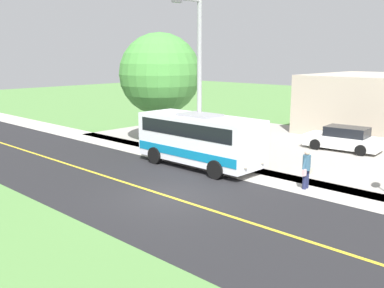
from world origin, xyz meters
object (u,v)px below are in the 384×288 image
street_light_pole (198,76)px  parked_car_near (344,139)px  tree_curbside (160,74)px  pedestrian_with_bags (306,168)px  shuttle_bus_front (200,138)px

street_light_pole → parked_car_near: bearing=154.0°
street_light_pole → tree_curbside: street_light_pole is taller
pedestrian_with_bags → parked_car_near: bearing=-165.3°
shuttle_bus_front → parked_car_near: shuttle_bus_front is taller
parked_car_near → tree_curbside: size_ratio=0.64×
shuttle_bus_front → parked_car_near: 9.69m
pedestrian_with_bags → street_light_pole: (-0.02, -6.41, 3.73)m
parked_car_near → tree_curbside: tree_curbside is taller
pedestrian_with_bags → street_light_pole: 7.41m
pedestrian_with_bags → tree_curbside: size_ratio=0.24×
street_light_pole → tree_curbside: (-2.52, -5.66, -0.17)m
tree_curbside → pedestrian_with_bags: bearing=78.1°
street_light_pole → tree_curbside: size_ratio=1.19×
pedestrian_with_bags → parked_car_near: size_ratio=0.38×
parked_car_near → shuttle_bus_front: bearing=-22.4°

